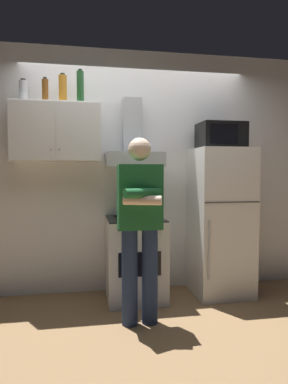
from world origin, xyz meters
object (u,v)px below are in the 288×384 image
at_px(range_hood, 133,149).
at_px(person_standing, 140,223).
at_px(bottle_liquor_amber, 63,89).
at_px(refrigerator, 220,222).
at_px(cooking_pot, 149,212).
at_px(stove_oven, 135,258).
at_px(bottle_wine_green, 80,87).
at_px(bottle_beer_brown, 45,91).
at_px(bottle_canister_steel, 23,91).
at_px(microwave, 221,136).
at_px(upper_cabinet, 57,133).

bearing_deg(range_hood, person_standing, -93.91).
bearing_deg(bottle_liquor_amber, refrigerator, -3.40).
xyz_separation_m(person_standing, cooking_pot, (0.18, 0.49, 0.04)).
bearing_deg(refrigerator, cooking_pot, -171.68).
height_order(stove_oven, bottle_wine_green, bottle_wine_green).
height_order(person_standing, bottle_beer_brown, bottle_beer_brown).
distance_m(stove_oven, cooking_pot, 0.53).
bearing_deg(stove_oven, bottle_liquor_amber, 172.16).
distance_m(bottle_canister_steel, bottle_liquor_amber, 0.40).
bearing_deg(bottle_wine_green, bottle_beer_brown, 176.02).
height_order(microwave, bottle_wine_green, bottle_wine_green).
relative_size(person_standing, cooking_pot, 5.58).
bearing_deg(bottle_canister_steel, bottle_wine_green, -5.82).
bearing_deg(stove_oven, person_standing, -94.72).
bearing_deg(bottle_beer_brown, upper_cabinet, 2.74).
distance_m(refrigerator, cooking_pot, 0.84).
relative_size(refrigerator, bottle_liquor_amber, 5.37).
xyz_separation_m(stove_oven, bottle_beer_brown, (-0.91, 0.12, 1.74)).
height_order(stove_oven, bottle_liquor_amber, bottle_liquor_amber).
xyz_separation_m(upper_cabinet, bottle_wine_green, (0.25, -0.03, 0.47)).
distance_m(bottle_wine_green, bottle_beer_brown, 0.36).
distance_m(stove_oven, bottle_canister_steel, 2.07).
xyz_separation_m(stove_oven, bottle_canister_steel, (-1.13, 0.15, 1.73)).
height_order(refrigerator, bottle_canister_steel, bottle_canister_steel).
distance_m(cooking_pot, bottle_wine_green, 1.47).
bearing_deg(bottle_beer_brown, bottle_canister_steel, 171.24).
bearing_deg(range_hood, stove_oven, -90.00).
height_order(stove_oven, cooking_pot, cooking_pot).
bearing_deg(bottle_canister_steel, person_standing, -35.23).
bearing_deg(upper_cabinet, person_standing, -44.26).
height_order(range_hood, person_standing, range_hood).
height_order(microwave, cooking_pot, microwave).
distance_m(stove_oven, bottle_liquor_amber, 1.91).
bearing_deg(microwave, cooking_pot, -170.43).
xyz_separation_m(range_hood, person_standing, (-0.05, -0.73, -0.70)).
bearing_deg(person_standing, bottle_wine_green, 125.73).
distance_m(upper_cabinet, range_hood, 0.81).
relative_size(cooking_pot, bottle_canister_steel, 1.23).
relative_size(range_hood, microwave, 1.56).
distance_m(range_hood, bottle_canister_steel, 1.26).
xyz_separation_m(range_hood, cooking_pot, (0.13, -0.25, -0.66)).
bearing_deg(bottle_beer_brown, range_hood, 0.40).
relative_size(microwave, person_standing, 0.29).
bearing_deg(bottle_liquor_amber, person_standing, -46.06).
bearing_deg(refrigerator, range_hood, 172.45).
distance_m(upper_cabinet, person_standing, 1.35).
relative_size(cooking_pot, bottle_wine_green, 0.85).
bearing_deg(microwave, bottle_beer_brown, 176.88).
relative_size(range_hood, bottle_liquor_amber, 2.51).
bearing_deg(bottle_beer_brown, person_standing, -40.27).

